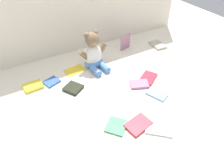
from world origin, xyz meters
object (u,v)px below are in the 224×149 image
at_px(teddy_bear, 94,54).
at_px(book_case_12, 116,126).
at_px(book_case_7, 157,94).
at_px(book_case_5, 73,88).
at_px(book_case_11, 158,45).
at_px(book_case_2, 125,68).
at_px(book_case_4, 52,82).
at_px(book_case_3, 75,70).
at_px(book_case_10, 159,128).
at_px(book_case_0, 139,84).
at_px(book_case_6, 33,86).
at_px(book_case_8, 148,78).
at_px(book_case_9, 125,42).
at_px(book_case_1, 138,125).

relative_size(teddy_bear, book_case_12, 2.59).
bearing_deg(book_case_7, book_case_5, 121.94).
bearing_deg(book_case_12, book_case_11, -94.30).
xyz_separation_m(book_case_5, book_case_12, (0.09, -0.38, -0.00)).
relative_size(book_case_7, book_case_11, 0.87).
bearing_deg(book_case_2, book_case_4, 145.73).
bearing_deg(book_case_5, book_case_4, -84.75).
xyz_separation_m(book_case_3, book_case_12, (0.01, -0.56, 0.00)).
bearing_deg(book_case_10, book_case_0, 22.65).
bearing_deg(book_case_12, teddy_bear, -55.13).
height_order(teddy_bear, book_case_7, teddy_bear).
relative_size(teddy_bear, book_case_4, 2.92).
bearing_deg(book_case_11, book_case_10, -124.95).
bearing_deg(book_case_5, book_case_7, 112.08).
height_order(book_case_0, book_case_4, book_case_0).
bearing_deg(book_case_3, book_case_12, 172.94).
height_order(book_case_0, book_case_7, book_case_0).
bearing_deg(book_case_6, book_case_2, 76.60).
xyz_separation_m(book_case_7, book_case_12, (-0.33, -0.08, -0.00)).
bearing_deg(book_case_5, book_case_11, 158.60).
distance_m(book_case_5, book_case_7, 0.52).
bearing_deg(book_case_8, book_case_11, 100.93).
relative_size(book_case_5, book_case_7, 0.86).
xyz_separation_m(teddy_bear, book_case_9, (0.32, 0.09, -0.04)).
bearing_deg(book_case_0, book_case_4, -99.24).
distance_m(book_case_9, book_case_10, 0.80).
distance_m(teddy_bear, book_case_7, 0.51).
distance_m(book_case_6, book_case_9, 0.77).
bearing_deg(book_case_3, book_case_5, 148.05).
distance_m(book_case_2, book_case_12, 0.52).
bearing_deg(book_case_10, book_case_3, 57.10).
height_order(book_case_1, book_case_9, book_case_9).
bearing_deg(book_case_9, book_case_0, -123.14).
relative_size(book_case_5, book_case_6, 0.90).
relative_size(book_case_1, book_case_12, 1.26).
bearing_deg(book_case_7, book_case_11, 27.25).
distance_m(book_case_11, book_case_12, 0.90).
height_order(book_case_6, book_case_7, book_case_6).
bearing_deg(book_case_5, book_case_12, 70.59).
xyz_separation_m(teddy_bear, book_case_12, (-0.13, -0.54, -0.09)).
relative_size(teddy_bear, book_case_1, 2.05).
distance_m(book_case_1, book_case_2, 0.51).
relative_size(book_case_7, book_case_10, 0.86).
relative_size(book_case_4, book_case_8, 0.70).
xyz_separation_m(teddy_bear, book_case_11, (0.58, -0.00, -0.09)).
xyz_separation_m(book_case_2, book_case_12, (-0.31, -0.41, 0.00)).
xyz_separation_m(book_case_2, book_case_9, (0.14, 0.22, 0.06)).
distance_m(teddy_bear, book_case_5, 0.29).
height_order(book_case_1, book_case_4, book_case_1).
xyz_separation_m(book_case_2, book_case_7, (0.02, -0.33, 0.00)).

